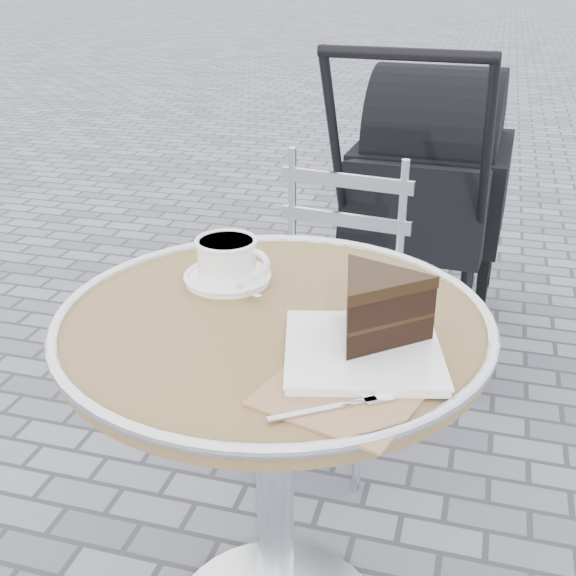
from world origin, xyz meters
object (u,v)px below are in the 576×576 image
(cafe_table, at_px, (274,401))
(bistro_chair, at_px, (335,272))
(cake_plate_set, at_px, (373,317))
(baby_stroller, at_px, (426,204))
(cappuccino_set, at_px, (228,263))

(cafe_table, relative_size, bistro_chair, 0.92)
(cake_plate_set, relative_size, bistro_chair, 0.45)
(cafe_table, xyz_separation_m, cake_plate_set, (0.17, -0.06, 0.22))
(cafe_table, height_order, baby_stroller, baby_stroller)
(baby_stroller, bearing_deg, cappuccino_set, -97.93)
(cappuccino_set, relative_size, cake_plate_set, 0.45)
(cafe_table, xyz_separation_m, cappuccino_set, (-0.12, 0.11, 0.20))
(cappuccino_set, xyz_separation_m, cake_plate_set, (0.29, -0.18, 0.02))
(bistro_chair, bearing_deg, cappuccino_set, -89.68)
(cake_plate_set, height_order, bistro_chair, cake_plate_set)
(cappuccino_set, bearing_deg, baby_stroller, 86.29)
(cafe_table, bearing_deg, cake_plate_set, -20.58)
(cappuccino_set, relative_size, bistro_chair, 0.20)
(baby_stroller, bearing_deg, bistro_chair, -101.11)
(cake_plate_set, bearing_deg, cafe_table, 145.10)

